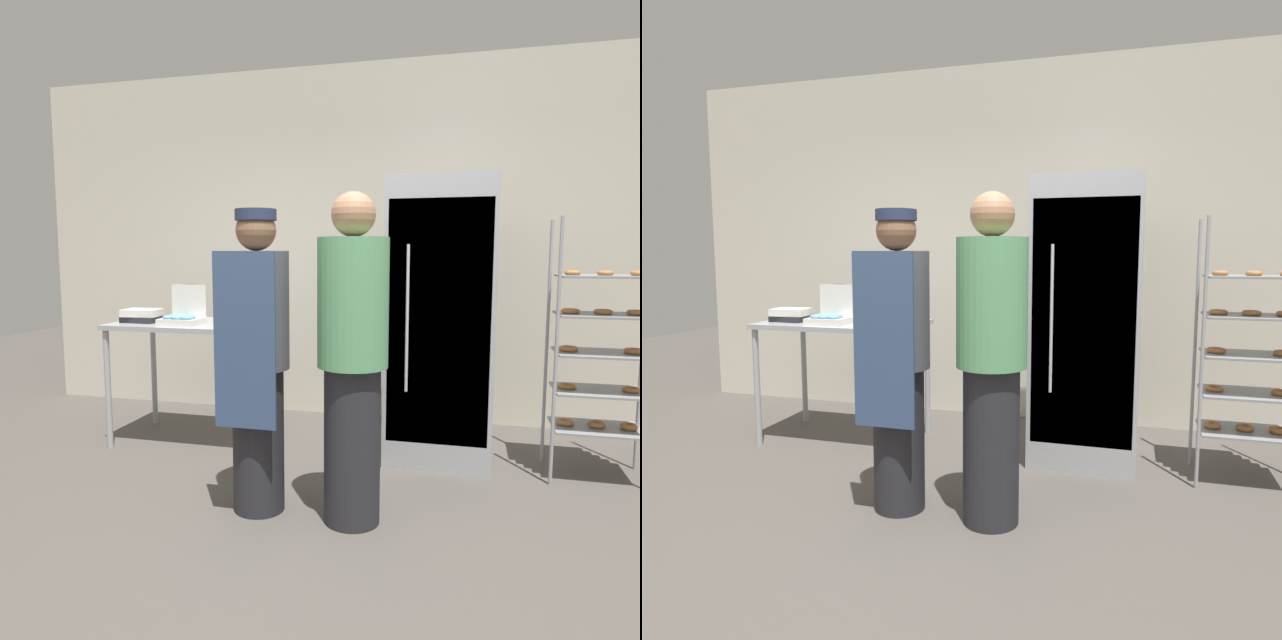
% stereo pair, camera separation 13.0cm
% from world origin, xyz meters
% --- Properties ---
extents(ground_plane, '(14.00, 14.00, 0.00)m').
position_xyz_m(ground_plane, '(0.00, 0.00, 0.00)').
color(ground_plane, '#4C4742').
extents(back_wall, '(6.40, 0.12, 3.02)m').
position_xyz_m(back_wall, '(0.00, 2.40, 1.51)').
color(back_wall, beige).
rests_on(back_wall, ground_plane).
extents(refrigerator, '(0.71, 0.74, 1.94)m').
position_xyz_m(refrigerator, '(0.57, 1.48, 0.97)').
color(refrigerator, '#9EA0A5').
rests_on(refrigerator, ground_plane).
extents(baking_rack, '(0.61, 0.44, 1.65)m').
position_xyz_m(baking_rack, '(1.57, 1.32, 0.81)').
color(baking_rack, '#93969B').
rests_on(baking_rack, ground_plane).
extents(prep_counter, '(1.20, 0.72, 0.92)m').
position_xyz_m(prep_counter, '(-1.23, 1.36, 0.82)').
color(prep_counter, '#9EA0A5').
rests_on(prep_counter, ground_plane).
extents(donut_box, '(0.28, 0.24, 0.29)m').
position_xyz_m(donut_box, '(-1.25, 1.18, 0.97)').
color(donut_box, silver).
rests_on(donut_box, prep_counter).
extents(blender_pitcher, '(0.14, 0.14, 0.27)m').
position_xyz_m(blender_pitcher, '(-1.35, 1.50, 1.04)').
color(blender_pitcher, black).
rests_on(blender_pitcher, prep_counter).
extents(binder_stack, '(0.28, 0.22, 0.10)m').
position_xyz_m(binder_stack, '(-1.63, 1.26, 0.97)').
color(binder_stack, '#232328').
rests_on(binder_stack, prep_counter).
extents(person_baker, '(0.35, 0.37, 1.67)m').
position_xyz_m(person_baker, '(-0.36, 0.35, 0.87)').
color(person_baker, '#232328').
rests_on(person_baker, ground_plane).
extents(person_customer, '(0.37, 0.37, 1.75)m').
position_xyz_m(person_customer, '(0.17, 0.33, 0.89)').
color(person_customer, '#232328').
rests_on(person_customer, ground_plane).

